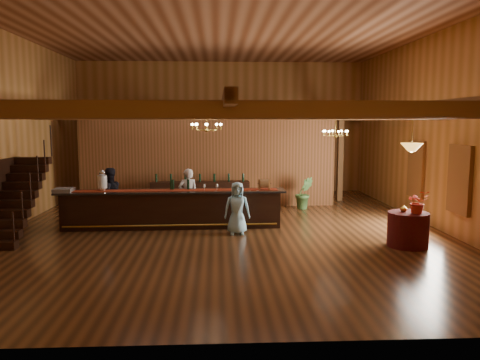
{
  "coord_description": "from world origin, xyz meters",
  "views": [
    {
      "loc": [
        -0.19,
        -13.04,
        3.0
      ],
      "look_at": [
        0.47,
        0.38,
        1.32
      ],
      "focal_mm": 35.0,
      "sensor_mm": 36.0,
      "label": 1
    }
  ],
  "objects_px": {
    "backbar_shelf": "(200,195)",
    "chandelier_left": "(207,126)",
    "round_table": "(408,229)",
    "chandelier_right": "(335,133)",
    "pendant_lamp": "(412,147)",
    "floor_plant": "(304,193)",
    "raffle_drum": "(264,184)",
    "guest": "(237,208)",
    "staff_second": "(109,196)",
    "tasting_bar": "(172,209)",
    "bartender": "(188,195)",
    "beverage_dispenser": "(102,181)"
  },
  "relations": [
    {
      "from": "floor_plant",
      "to": "bartender",
      "type": "bearing_deg",
      "value": -154.08
    },
    {
      "from": "bartender",
      "to": "chandelier_left",
      "type": "bearing_deg",
      "value": 104.61
    },
    {
      "from": "beverage_dispenser",
      "to": "raffle_drum",
      "type": "height_order",
      "value": "beverage_dispenser"
    },
    {
      "from": "raffle_drum",
      "to": "bartender",
      "type": "height_order",
      "value": "bartender"
    },
    {
      "from": "backbar_shelf",
      "to": "chandelier_left",
      "type": "xyz_separation_m",
      "value": [
        0.32,
        -3.39,
        2.4
      ]
    },
    {
      "from": "bartender",
      "to": "floor_plant",
      "type": "xyz_separation_m",
      "value": [
        3.87,
        1.88,
        -0.25
      ]
    },
    {
      "from": "round_table",
      "to": "guest",
      "type": "bearing_deg",
      "value": 160.38
    },
    {
      "from": "tasting_bar",
      "to": "pendant_lamp",
      "type": "relative_size",
      "value": 7.15
    },
    {
      "from": "backbar_shelf",
      "to": "bartender",
      "type": "xyz_separation_m",
      "value": [
        -0.28,
        -2.05,
        0.33
      ]
    },
    {
      "from": "tasting_bar",
      "to": "beverage_dispenser",
      "type": "xyz_separation_m",
      "value": [
        -1.94,
        0.01,
        0.81
      ]
    },
    {
      "from": "round_table",
      "to": "tasting_bar",
      "type": "bearing_deg",
      "value": 158.38
    },
    {
      "from": "beverage_dispenser",
      "to": "guest",
      "type": "distance_m",
      "value": 3.91
    },
    {
      "from": "chandelier_left",
      "to": "raffle_drum",
      "type": "bearing_deg",
      "value": 19.08
    },
    {
      "from": "beverage_dispenser",
      "to": "floor_plant",
      "type": "relative_size",
      "value": 0.53
    },
    {
      "from": "guest",
      "to": "raffle_drum",
      "type": "bearing_deg",
      "value": 45.73
    },
    {
      "from": "tasting_bar",
      "to": "chandelier_right",
      "type": "bearing_deg",
      "value": 15.85
    },
    {
      "from": "guest",
      "to": "floor_plant",
      "type": "height_order",
      "value": "guest"
    },
    {
      "from": "round_table",
      "to": "chandelier_right",
      "type": "xyz_separation_m",
      "value": [
        -0.84,
        3.87,
        2.23
      ]
    },
    {
      "from": "guest",
      "to": "chandelier_left",
      "type": "bearing_deg",
      "value": 156.56
    },
    {
      "from": "beverage_dispenser",
      "to": "staff_second",
      "type": "relative_size",
      "value": 0.36
    },
    {
      "from": "chandelier_right",
      "to": "floor_plant",
      "type": "relative_size",
      "value": 0.71
    },
    {
      "from": "staff_second",
      "to": "floor_plant",
      "type": "height_order",
      "value": "staff_second"
    },
    {
      "from": "raffle_drum",
      "to": "chandelier_right",
      "type": "xyz_separation_m",
      "value": [
        2.41,
        1.54,
        1.41
      ]
    },
    {
      "from": "tasting_bar",
      "to": "guest",
      "type": "relative_size",
      "value": 4.55
    },
    {
      "from": "round_table",
      "to": "guest",
      "type": "distance_m",
      "value": 4.33
    },
    {
      "from": "bartender",
      "to": "floor_plant",
      "type": "height_order",
      "value": "bartender"
    },
    {
      "from": "chandelier_left",
      "to": "guest",
      "type": "height_order",
      "value": "chandelier_left"
    },
    {
      "from": "staff_second",
      "to": "guest",
      "type": "relative_size",
      "value": 1.17
    },
    {
      "from": "chandelier_right",
      "to": "pendant_lamp",
      "type": "xyz_separation_m",
      "value": [
        0.84,
        -3.87,
        -0.25
      ]
    },
    {
      "from": "bartender",
      "to": "guest",
      "type": "relative_size",
      "value": 1.14
    },
    {
      "from": "tasting_bar",
      "to": "round_table",
      "type": "distance_m",
      "value": 6.33
    },
    {
      "from": "bartender",
      "to": "staff_second",
      "type": "bearing_deg",
      "value": -7.34
    },
    {
      "from": "pendant_lamp",
      "to": "backbar_shelf",
      "type": "bearing_deg",
      "value": 135.14
    },
    {
      "from": "backbar_shelf",
      "to": "staff_second",
      "type": "distance_m",
      "value": 3.39
    },
    {
      "from": "pendant_lamp",
      "to": "floor_plant",
      "type": "height_order",
      "value": "pendant_lamp"
    },
    {
      "from": "raffle_drum",
      "to": "pendant_lamp",
      "type": "bearing_deg",
      "value": -35.66
    },
    {
      "from": "chandelier_left",
      "to": "staff_second",
      "type": "xyz_separation_m",
      "value": [
        -2.92,
        1.25,
        -2.05
      ]
    },
    {
      "from": "chandelier_right",
      "to": "guest",
      "type": "height_order",
      "value": "chandelier_right"
    },
    {
      "from": "pendant_lamp",
      "to": "bartender",
      "type": "distance_m",
      "value": 6.5
    },
    {
      "from": "beverage_dispenser",
      "to": "backbar_shelf",
      "type": "xyz_separation_m",
      "value": [
        2.63,
        2.82,
        -0.88
      ]
    },
    {
      "from": "round_table",
      "to": "staff_second",
      "type": "relative_size",
      "value": 0.58
    },
    {
      "from": "raffle_drum",
      "to": "bartender",
      "type": "relative_size",
      "value": 0.21
    },
    {
      "from": "tasting_bar",
      "to": "backbar_shelf",
      "type": "bearing_deg",
      "value": 75.15
    },
    {
      "from": "floor_plant",
      "to": "chandelier_right",
      "type": "bearing_deg",
      "value": -56.06
    },
    {
      "from": "tasting_bar",
      "to": "chandelier_left",
      "type": "distance_m",
      "value": 2.6
    },
    {
      "from": "chandelier_right",
      "to": "pendant_lamp",
      "type": "bearing_deg",
      "value": -77.73
    },
    {
      "from": "tasting_bar",
      "to": "guest",
      "type": "xyz_separation_m",
      "value": [
        1.81,
        -0.88,
        0.16
      ]
    },
    {
      "from": "tasting_bar",
      "to": "raffle_drum",
      "type": "xyz_separation_m",
      "value": [
        2.63,
        0.0,
        0.7
      ]
    },
    {
      "from": "round_table",
      "to": "bartender",
      "type": "height_order",
      "value": "bartender"
    },
    {
      "from": "floor_plant",
      "to": "round_table",
      "type": "bearing_deg",
      "value": -72.26
    }
  ]
}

